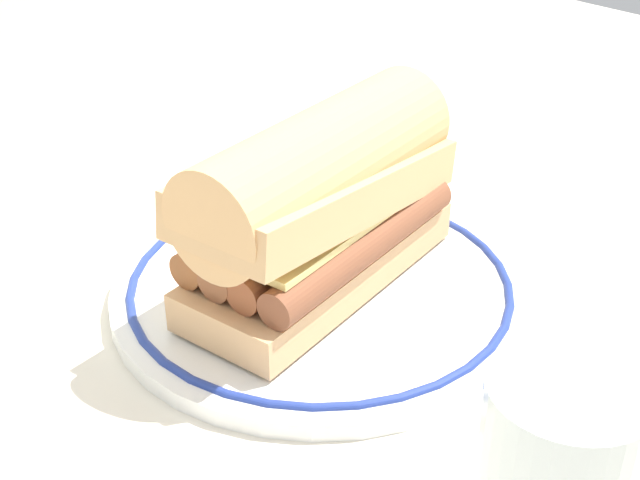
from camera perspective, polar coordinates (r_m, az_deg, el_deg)
ground_plane at (r=0.60m, az=2.31°, el=-3.27°), size 1.50×1.50×0.00m
plate at (r=0.59m, az=-0.00°, el=-3.12°), size 0.28×0.28×0.01m
sausage_sandwich at (r=0.55m, az=-0.00°, el=2.65°), size 0.22×0.12×0.12m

